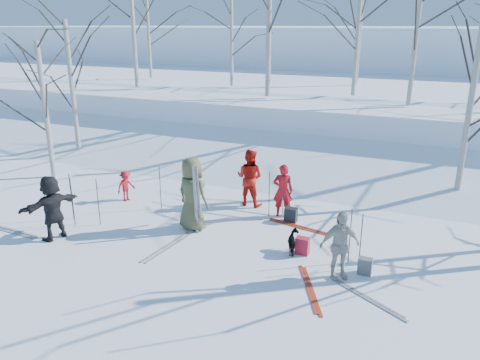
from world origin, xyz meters
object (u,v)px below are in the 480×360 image
at_px(skier_cream_east, 339,245).
at_px(backpack_dark, 291,215).
at_px(backpack_grey, 365,266).
at_px(skier_red_north, 283,191).
at_px(skier_red_seated, 126,186).
at_px(skier_olive_center, 192,194).
at_px(skier_grey_west, 52,208).
at_px(dog, 294,242).
at_px(skier_redor_behind, 250,178).
at_px(backpack_red, 302,246).

distance_m(skier_cream_east, backpack_dark, 3.19).
distance_m(skier_cream_east, backpack_grey, 0.87).
xyz_separation_m(skier_red_north, skier_cream_east, (2.22, -2.79, -0.01)).
height_order(skier_red_north, skier_red_seated, skier_red_north).
height_order(skier_olive_center, backpack_dark, skier_olive_center).
height_order(skier_red_north, backpack_grey, skier_red_north).
xyz_separation_m(skier_grey_west, dog, (5.89, 1.69, -0.58)).
bearing_deg(skier_cream_east, skier_grey_west, 152.08).
relative_size(skier_redor_behind, dog, 2.70).
distance_m(skier_red_seated, backpack_grey, 7.80).
height_order(skier_red_north, skier_cream_east, skier_red_north).
height_order(skier_red_north, backpack_dark, skier_red_north).
height_order(skier_red_seated, skier_cream_east, skier_cream_east).
distance_m(skier_redor_behind, skier_cream_east, 4.72).
bearing_deg(backpack_dark, backpack_red, -64.15).
height_order(skier_olive_center, skier_cream_east, skier_olive_center).
xyz_separation_m(skier_red_seated, backpack_grey, (7.62, -1.64, -0.29)).
height_order(skier_olive_center, skier_redor_behind, skier_olive_center).
bearing_deg(backpack_red, dog, -169.56).
bearing_deg(skier_redor_behind, backpack_red, 137.83).
bearing_deg(dog, backpack_red, 167.33).
xyz_separation_m(skier_redor_behind, backpack_red, (2.41, -2.48, -0.66)).
height_order(skier_cream_east, backpack_red, skier_cream_east).
bearing_deg(skier_red_seated, skier_olive_center, -91.58).
xyz_separation_m(skier_redor_behind, backpack_dark, (1.56, -0.73, -0.67)).
xyz_separation_m(skier_red_seated, backpack_dark, (5.23, 0.49, -0.28)).
relative_size(skier_olive_center, skier_redor_behind, 1.14).
bearing_deg(skier_red_north, dog, 101.29).
distance_m(dog, backpack_dark, 1.91).
bearing_deg(skier_red_seated, skier_red_north, -63.51).
bearing_deg(skier_grey_west, skier_cream_east, 115.35).
bearing_deg(skier_redor_behind, skier_red_seated, 22.00).
relative_size(skier_cream_east, dog, 2.38).
xyz_separation_m(backpack_grey, backpack_dark, (-2.39, 2.13, 0.01)).
xyz_separation_m(skier_red_seated, backpack_red, (6.08, -1.26, -0.27)).
height_order(skier_grey_west, backpack_red, skier_grey_west).
xyz_separation_m(skier_olive_center, backpack_dark, (2.28, 1.52, -0.79)).
relative_size(skier_redor_behind, skier_red_seated, 1.81).
xyz_separation_m(skier_grey_west, backpack_grey, (7.64, 1.35, -0.66)).
xyz_separation_m(skier_cream_east, backpack_red, (-1.02, 0.76, -0.56)).
height_order(skier_red_north, dog, skier_red_north).
xyz_separation_m(backpack_red, backpack_grey, (1.54, -0.38, -0.02)).
relative_size(skier_cream_east, backpack_grey, 4.06).
height_order(skier_cream_east, backpack_grey, skier_cream_east).
relative_size(skier_red_north, skier_redor_behind, 0.89).
height_order(skier_olive_center, skier_red_north, skier_olive_center).
bearing_deg(skier_red_seated, skier_grey_west, -162.73).
bearing_deg(skier_cream_east, skier_redor_behind, 101.01).
distance_m(skier_red_seated, backpack_dark, 5.26).
relative_size(skier_cream_east, backpack_red, 3.67).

